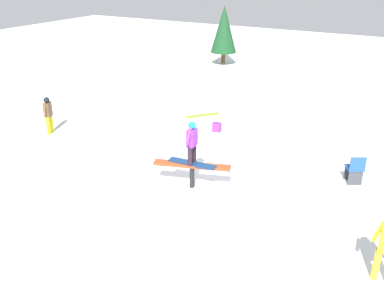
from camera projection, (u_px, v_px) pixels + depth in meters
name	position (u px, v px, depth m)	size (l,w,h in m)	color
ground_plane	(192.00, 187.00, 12.15)	(60.00, 60.00, 0.00)	white
rail_feature	(192.00, 168.00, 11.91)	(2.14, 0.95, 0.73)	black
snow_kicker_ramp	(267.00, 186.00, 11.69)	(1.80, 1.50, 0.49)	white
main_rider_on_rail	(192.00, 144.00, 11.63)	(1.40, 0.71, 1.24)	navy
bystander_brown	(48.00, 113.00, 15.62)	(0.30, 0.59, 1.39)	yellow
loose_snowboard_lime	(203.00, 115.00, 17.70)	(1.45, 0.28, 0.02)	#90D330
folding_chair	(355.00, 170.00, 12.21)	(0.60, 0.60, 0.88)	#3F3F44
backpack_on_snow	(217.00, 127.00, 16.01)	(0.30, 0.22, 0.34)	purple
pine_tree_near	(224.00, 29.00, 25.43)	(1.54, 1.54, 3.50)	#4C331E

